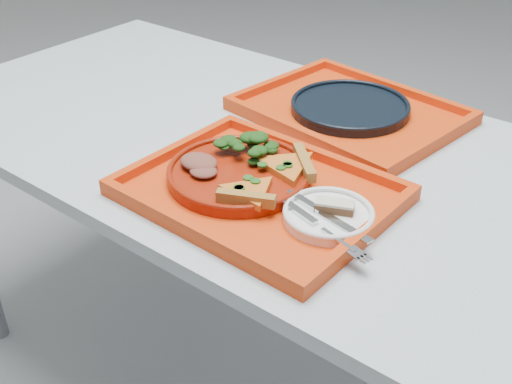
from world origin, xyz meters
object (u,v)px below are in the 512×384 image
tray_far (349,114)px  navy_plate (350,108)px  tray_main (259,194)px  dinner_plate (239,175)px  dessert_bar (335,206)px

tray_far → navy_plate: 0.01m
tray_main → tray_far: 0.39m
tray_far → dinner_plate: size_ratio=1.73×
tray_far → tray_main: bearing=-75.5°
dessert_bar → tray_main: bearing=160.9°
tray_main → dinner_plate: size_ratio=1.73×
dinner_plate → navy_plate: dinner_plate is taller
tray_far → dinner_plate: (-0.01, -0.38, 0.02)m
dinner_plate → dessert_bar: size_ratio=3.75×
navy_plate → dinner_plate: bearing=-91.2°
navy_plate → dessert_bar: (0.20, -0.37, 0.02)m
tray_far → dessert_bar: (0.20, -0.37, 0.03)m
tray_far → navy_plate: bearing=0.0°
dinner_plate → dessert_bar: dessert_bar is taller
tray_main → dessert_bar: dessert_bar is taller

